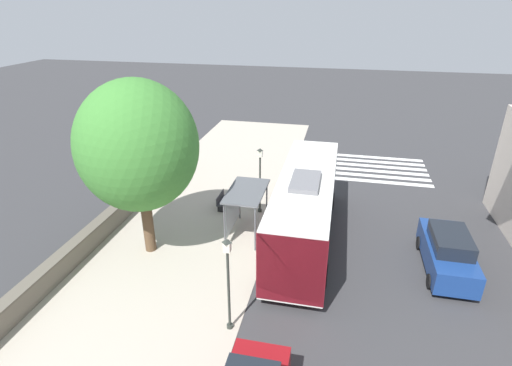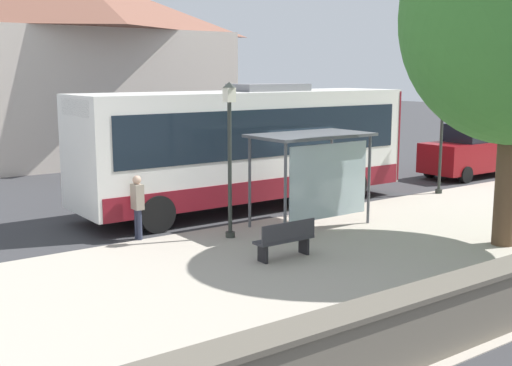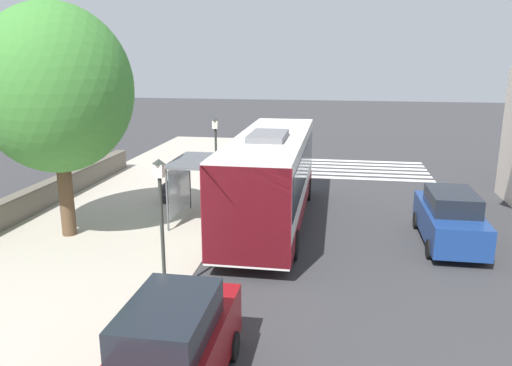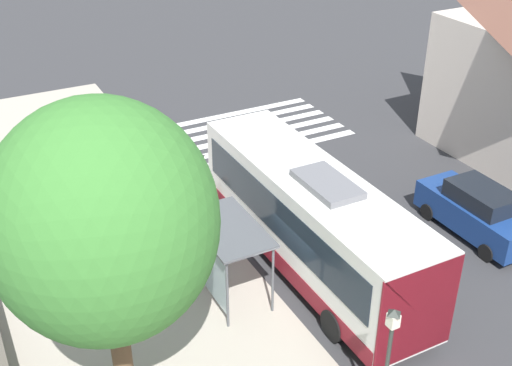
{
  "view_description": "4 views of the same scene",
  "coord_description": "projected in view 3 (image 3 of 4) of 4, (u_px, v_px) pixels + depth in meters",
  "views": [
    {
      "loc": [
        3.04,
        -16.55,
        11.21
      ],
      "look_at": [
        -0.98,
        1.89,
        2.6
      ],
      "focal_mm": 28.0,
      "sensor_mm": 36.0,
      "label": 1
    },
    {
      "loc": [
        -14.3,
        12.29,
        4.16
      ],
      "look_at": [
        1.04,
        1.19,
        0.87
      ],
      "focal_mm": 45.0,
      "sensor_mm": 36.0,
      "label": 2
    },
    {
      "loc": [
        4.22,
        -17.73,
        6.51
      ],
      "look_at": [
        0.58,
        4.26,
        0.85
      ],
      "focal_mm": 35.0,
      "sensor_mm": 36.0,
      "label": 3
    },
    {
      "loc": [
        -8.23,
        -13.94,
        13.38
      ],
      "look_at": [
        0.61,
        2.85,
        2.69
      ],
      "focal_mm": 45.0,
      "sensor_mm": 36.0,
      "label": 4
    }
  ],
  "objects": [
    {
      "name": "ground_plane",
      "position": [
        223.0,
        230.0,
        19.22
      ],
      "size": [
        120.0,
        120.0,
        0.0
      ],
      "primitive_type": "plane",
      "color": "#353538",
      "rests_on": "ground"
    },
    {
      "name": "sidewalk_plaza",
      "position": [
        113.0,
        224.0,
        19.93
      ],
      "size": [
        9.0,
        44.0,
        0.02
      ],
      "color": "#ADA393",
      "rests_on": "ground"
    },
    {
      "name": "crosswalk_stripes",
      "position": [
        350.0,
        169.0,
        29.74
      ],
      "size": [
        9.0,
        5.25,
        0.01
      ],
      "color": "silver",
      "rests_on": "ground"
    },
    {
      "name": "stone_wall",
      "position": [
        20.0,
        206.0,
        20.44
      ],
      "size": [
        0.6,
        20.0,
        1.07
      ],
      "color": "#6B6356",
      "rests_on": "ground"
    },
    {
      "name": "bus",
      "position": [
        271.0,
        177.0,
        19.44
      ],
      "size": [
        2.74,
        10.78,
        3.8
      ],
      "color": "silver",
      "rests_on": "ground"
    },
    {
      "name": "bus_shelter",
      "position": [
        193.0,
        169.0,
        19.95
      ],
      "size": [
        1.83,
        3.24,
        2.53
      ],
      "color": "#515459",
      "rests_on": "ground"
    },
    {
      "name": "pedestrian",
      "position": [
        250.0,
        174.0,
        24.26
      ],
      "size": [
        0.34,
        0.22,
        1.64
      ],
      "color": "#2D3347",
      "rests_on": "ground"
    },
    {
      "name": "bench",
      "position": [
        169.0,
        191.0,
        23.09
      ],
      "size": [
        0.4,
        1.47,
        0.88
      ],
      "color": "#333338",
      "rests_on": "ground"
    },
    {
      "name": "street_lamp_near",
      "position": [
        216.0,
        153.0,
        22.23
      ],
      "size": [
        0.28,
        0.28,
        3.92
      ],
      "color": "#2D332D",
      "rests_on": "ground"
    },
    {
      "name": "street_lamp_far",
      "position": [
        161.0,
        217.0,
        13.34
      ],
      "size": [
        0.28,
        0.28,
        3.93
      ],
      "color": "#2D332D",
      "rests_on": "ground"
    },
    {
      "name": "shade_tree",
      "position": [
        56.0,
        89.0,
        17.42
      ],
      "size": [
        5.38,
        5.38,
        8.37
      ],
      "color": "brown",
      "rests_on": "ground"
    },
    {
      "name": "parked_car_behind_bus",
      "position": [
        172.0,
        354.0,
        9.47
      ],
      "size": [
        1.88,
        4.65,
        2.14
      ],
      "color": "maroon",
      "rests_on": "ground"
    },
    {
      "name": "parked_car_far_lane",
      "position": [
        450.0,
        218.0,
        17.64
      ],
      "size": [
        1.93,
        4.68,
        1.96
      ],
      "color": "navy",
      "rests_on": "ground"
    }
  ]
}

